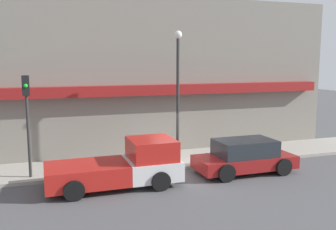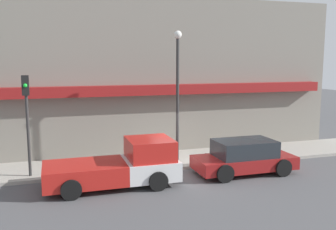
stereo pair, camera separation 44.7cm
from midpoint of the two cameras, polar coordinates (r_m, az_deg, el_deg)
ground_plane at (r=17.02m, az=2.85°, el=-8.38°), size 80.00×80.00×0.00m
sidewalk at (r=18.39m, az=1.18°, el=-6.86°), size 36.00×3.08×0.14m
building at (r=20.65m, az=-1.52°, el=6.02°), size 19.80×3.80×10.80m
pickup_truck at (r=14.88m, az=-6.32°, el=-7.69°), size 5.14×2.30×1.80m
parked_car at (r=16.74m, az=12.28°, el=-6.27°), size 4.38×2.06×1.47m
fire_hydrant at (r=18.50m, az=7.86°, el=-5.67°), size 0.18×0.18×0.59m
street_lamp at (r=16.92m, az=2.23°, el=4.91°), size 0.36×0.36×6.05m
traffic_light at (r=16.00m, az=-19.98°, el=0.98°), size 0.28×0.42×4.16m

